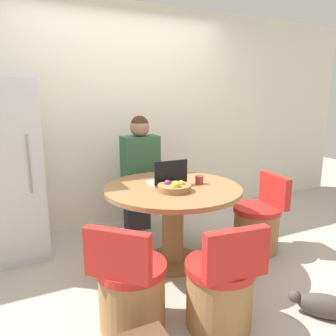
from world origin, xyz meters
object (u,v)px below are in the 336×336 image
object	(u,v)px
chair_near_camera	(220,291)
chair_near_left_corner	(131,291)
refrigerator	(5,168)
fruit_bowl	(174,187)
cat	(324,306)
dining_table	(173,208)
chair_right_side	(258,225)
person_seated	(139,169)
laptop	(168,179)

from	to	relation	value
chair_near_camera	chair_near_left_corner	bearing A→B (deg)	-19.16
refrigerator	chair_near_left_corner	world-z (taller)	refrigerator
chair_near_camera	fruit_bowl	xyz separation A→B (m)	(0.04, 0.77, 0.52)
chair_near_left_corner	cat	distance (m)	1.37
dining_table	chair_near_camera	xyz separation A→B (m)	(-0.10, -0.91, -0.28)
chair_near_left_corner	refrigerator	bearing A→B (deg)	-21.21
dining_table	chair_right_side	distance (m)	0.96
refrigerator	chair_near_left_corner	distance (m)	1.80
chair_right_side	cat	world-z (taller)	chair_right_side
dining_table	fruit_bowl	size ratio (longest dim) A/B	4.31
person_seated	fruit_bowl	world-z (taller)	person_seated
cat	refrigerator	bearing A→B (deg)	0.02
person_seated	cat	xyz separation A→B (m)	(0.62, -1.99, -0.65)
refrigerator	chair_near_camera	world-z (taller)	refrigerator
dining_table	fruit_bowl	world-z (taller)	fruit_bowl
person_seated	cat	world-z (taller)	person_seated
refrigerator	dining_table	distance (m)	1.64
chair_near_left_corner	chair_right_side	distance (m)	1.64
chair_near_camera	cat	size ratio (longest dim) A/B	1.98
chair_right_side	person_seated	world-z (taller)	person_seated
chair_near_left_corner	fruit_bowl	bearing A→B (deg)	-94.17
chair_near_left_corner	chair_near_camera	world-z (taller)	same
refrigerator	dining_table	xyz separation A→B (m)	(1.34, -0.89, -0.32)
chair_near_left_corner	laptop	size ratio (longest dim) A/B	2.38
dining_table	laptop	xyz separation A→B (m)	(-0.00, 0.10, 0.25)
chair_near_camera	chair_right_side	world-z (taller)	same
person_seated	chair_near_camera	bearing A→B (deg)	86.89
dining_table	person_seated	size ratio (longest dim) A/B	0.92
dining_table	chair_near_camera	distance (m)	0.96
dining_table	chair_right_side	size ratio (longest dim) A/B	1.59
chair_right_side	dining_table	bearing A→B (deg)	-90.00
chair_near_left_corner	chair_right_side	size ratio (longest dim) A/B	1.00
chair_near_left_corner	fruit_bowl	size ratio (longest dim) A/B	2.71
refrigerator	person_seated	world-z (taller)	refrigerator
dining_table	laptop	size ratio (longest dim) A/B	3.78
chair_near_left_corner	cat	bearing A→B (deg)	-157.30
chair_right_side	fruit_bowl	distance (m)	1.09
chair_near_left_corner	person_seated	xyz separation A→B (m)	(0.64, 1.49, 0.47)
chair_near_left_corner	cat	size ratio (longest dim) A/B	1.98
chair_right_side	person_seated	size ratio (longest dim) A/B	0.58
chair_near_camera	chair_right_side	distance (m)	1.28
person_seated	chair_right_side	bearing A→B (deg)	133.70
fruit_bowl	chair_near_camera	bearing A→B (deg)	-93.30
person_seated	fruit_bowl	xyz separation A→B (m)	(-0.05, -0.97, 0.05)
refrigerator	laptop	xyz separation A→B (m)	(1.34, -0.79, -0.07)
cat	fruit_bowl	bearing A→B (deg)	-10.28
dining_table	refrigerator	bearing A→B (deg)	146.33
dining_table	cat	bearing A→B (deg)	-61.76
chair_right_side	cat	xyz separation A→B (m)	(-0.29, -1.04, -0.18)
person_seated	fruit_bowl	bearing A→B (deg)	87.03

